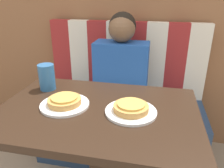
{
  "coord_description": "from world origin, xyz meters",
  "views": [
    {
      "loc": [
        0.25,
        -0.85,
        1.27
      ],
      "look_at": [
        0.0,
        0.33,
        0.77
      ],
      "focal_mm": 35.0,
      "sensor_mm": 36.0,
      "label": 1
    }
  ],
  "objects_px": {
    "pizza_right": "(131,107)",
    "drinking_cup": "(47,77)",
    "person": "(121,63)",
    "pizza_left": "(64,100)",
    "plate_left": "(65,105)",
    "plate_right": "(131,112)"
  },
  "relations": [
    {
      "from": "plate_left",
      "to": "pizza_left",
      "type": "distance_m",
      "value": 0.02
    },
    {
      "from": "person",
      "to": "drinking_cup",
      "type": "height_order",
      "value": "person"
    },
    {
      "from": "pizza_right",
      "to": "drinking_cup",
      "type": "xyz_separation_m",
      "value": [
        -0.48,
        0.16,
        0.04
      ]
    },
    {
      "from": "plate_right",
      "to": "pizza_right",
      "type": "height_order",
      "value": "pizza_right"
    },
    {
      "from": "pizza_left",
      "to": "pizza_right",
      "type": "distance_m",
      "value": 0.31
    },
    {
      "from": "person",
      "to": "plate_left",
      "type": "relative_size",
      "value": 3.03
    },
    {
      "from": "plate_left",
      "to": "plate_right",
      "type": "relative_size",
      "value": 1.0
    },
    {
      "from": "pizza_right",
      "to": "drinking_cup",
      "type": "distance_m",
      "value": 0.51
    },
    {
      "from": "plate_right",
      "to": "drinking_cup",
      "type": "relative_size",
      "value": 1.63
    },
    {
      "from": "pizza_left",
      "to": "plate_right",
      "type": "bearing_deg",
      "value": 0.0
    },
    {
      "from": "plate_left",
      "to": "pizza_right",
      "type": "bearing_deg",
      "value": 0.0
    },
    {
      "from": "person",
      "to": "plate_left",
      "type": "bearing_deg",
      "value": -103.22
    },
    {
      "from": "drinking_cup",
      "to": "pizza_left",
      "type": "bearing_deg",
      "value": -44.08
    },
    {
      "from": "plate_left",
      "to": "pizza_right",
      "type": "relative_size",
      "value": 1.47
    },
    {
      "from": "pizza_right",
      "to": "drinking_cup",
      "type": "relative_size",
      "value": 1.11
    },
    {
      "from": "pizza_right",
      "to": "person",
      "type": "bearing_deg",
      "value": 103.22
    },
    {
      "from": "person",
      "to": "pizza_right",
      "type": "xyz_separation_m",
      "value": [
        0.16,
        -0.66,
        0.01
      ]
    },
    {
      "from": "pizza_right",
      "to": "drinking_cup",
      "type": "bearing_deg",
      "value": 161.2
    },
    {
      "from": "person",
      "to": "plate_right",
      "type": "xyz_separation_m",
      "value": [
        0.16,
        -0.66,
        -0.01
      ]
    },
    {
      "from": "pizza_right",
      "to": "pizza_left",
      "type": "bearing_deg",
      "value": 180.0
    },
    {
      "from": "pizza_left",
      "to": "drinking_cup",
      "type": "bearing_deg",
      "value": 135.92
    },
    {
      "from": "person",
      "to": "pizza_right",
      "type": "height_order",
      "value": "person"
    }
  ]
}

